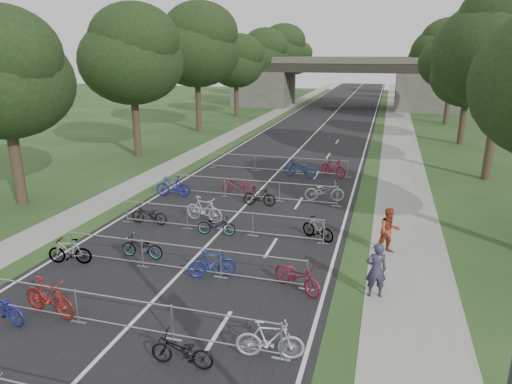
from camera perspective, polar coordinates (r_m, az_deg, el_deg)
road at (r=53.61m, az=8.75°, el=8.67°), size 11.00×140.00×0.01m
sidewalk_right at (r=53.20m, az=17.40°, el=8.03°), size 3.00×140.00×0.01m
sidewalk_left at (r=55.06m, az=0.90°, el=9.08°), size 2.00×140.00×0.01m
lane_markings at (r=53.61m, az=8.75°, el=8.66°), size 0.12×140.00×0.00m
overpass_bridge at (r=68.09m, az=10.62°, el=13.31°), size 31.00×8.00×7.05m
tree_left_0 at (r=25.98m, az=-29.02°, el=12.44°), size 6.72×6.72×10.25m
tree_left_1 at (r=35.54m, az=-15.25°, el=15.93°), size 7.56×7.56×11.53m
tree_right_1 at (r=31.21m, az=28.94°, el=15.50°), size 8.18×8.18×12.47m
tree_left_2 at (r=46.27m, az=-7.39°, el=17.51°), size 8.40×8.40×12.81m
tree_right_2 at (r=43.06m, az=25.23°, el=13.23°), size 6.16×6.16×9.39m
tree_left_3 at (r=57.51m, az=-2.44°, el=15.89°), size 6.72×6.72×10.25m
tree_right_3 at (r=54.93m, az=23.53°, el=14.95°), size 7.17×7.17×10.93m
tree_left_4 at (r=68.99m, az=0.83°, el=16.77°), size 7.56×7.56×11.53m
tree_right_4 at (r=66.86m, az=22.42°, el=16.05°), size 8.18×8.18×12.47m
tree_left_5 at (r=80.63m, az=3.19°, el=17.37°), size 8.40×8.40×12.81m
tree_right_5 at (r=78.83m, az=21.40°, el=14.70°), size 6.16×6.16×9.39m
tree_left_6 at (r=92.37m, az=4.92°, el=16.28°), size 6.72×6.72×10.25m
tree_right_6 at (r=90.78m, az=20.86°, el=15.54°), size 7.17×7.17×10.93m
barrier_row_2 at (r=13.88m, az=-16.30°, el=-14.47°), size 9.70×0.08×1.10m
barrier_row_3 at (r=16.79m, az=-9.43°, el=-8.21°), size 9.70×0.08×1.10m
barrier_row_4 at (r=20.17m, az=-4.60°, el=-3.61°), size 9.70×0.08×1.10m
barrier_row_5 at (r=24.66m, az=-0.54°, el=0.32°), size 9.70×0.08×1.10m
barrier_row_6 at (r=30.26m, az=2.71°, el=3.47°), size 9.70×0.08×1.10m
bike_8 at (r=15.71m, az=-29.34°, el=-12.37°), size 2.01×0.98×1.01m
bike_9 at (r=15.36m, az=-24.46°, el=-11.88°), size 2.09×0.94×1.21m
bike_10 at (r=12.29m, az=-9.29°, el=-19.07°), size 1.70×0.63×0.88m
bike_11 at (r=12.37m, az=1.74°, el=-18.01°), size 1.86×0.80×1.08m
bike_12 at (r=18.59m, az=-22.25°, el=-6.89°), size 1.74×0.80×1.01m
bike_13 at (r=18.25m, az=-14.09°, el=-6.70°), size 1.73×0.63×0.90m
bike_14 at (r=16.34m, az=-5.52°, el=-8.90°), size 1.75×1.17×1.03m
bike_15 at (r=15.46m, az=5.19°, el=-10.43°), size 2.09×1.64×1.06m
bike_16 at (r=21.65m, az=-13.23°, el=-2.80°), size 1.77×0.67×0.92m
bike_17 at (r=21.46m, az=-6.51°, el=-2.20°), size 2.10×1.02×1.22m
bike_18 at (r=19.95m, az=-4.96°, el=-4.18°), size 1.74×0.77×0.88m
bike_19 at (r=19.56m, az=7.75°, el=-4.57°), size 1.65×1.21×0.98m
bike_20 at (r=25.52m, az=-10.32°, el=0.70°), size 2.00×0.82×1.16m
bike_21 at (r=25.79m, az=-2.25°, el=0.89°), size 1.87×0.89×0.94m
bike_22 at (r=23.56m, az=0.43°, el=-0.57°), size 1.74×0.62×1.02m
bike_23 at (r=24.59m, az=8.56°, el=0.09°), size 2.20×1.14×1.10m
bike_26 at (r=29.15m, az=5.54°, el=2.92°), size 2.26×1.11×1.13m
bike_27 at (r=29.62m, az=9.63°, el=3.06°), size 2.00×1.56×1.21m
pedestrian_a at (r=15.38m, az=14.78°, el=-9.42°), size 0.78×0.61×1.87m
pedestrian_b at (r=18.71m, az=16.30°, el=-4.70°), size 1.12×1.03×1.86m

